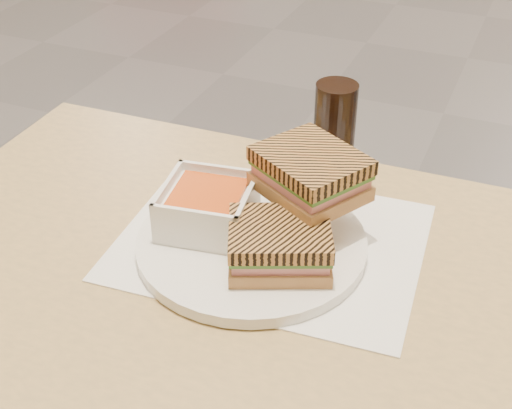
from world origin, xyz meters
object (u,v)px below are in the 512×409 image
at_px(main_table, 317,374).
at_px(cola_glass, 335,126).
at_px(panini_lower, 280,245).
at_px(plate, 252,243).
at_px(soup_bowl, 208,209).

distance_m(main_table, cola_glass, 0.38).
height_order(panini_lower, cola_glass, cola_glass).
xyz_separation_m(main_table, plate, (-0.12, 0.07, 0.12)).
xyz_separation_m(plate, cola_glass, (0.03, 0.25, 0.06)).
bearing_deg(cola_glass, soup_bowl, -111.84).
distance_m(plate, panini_lower, 0.07).
relative_size(soup_bowl, cola_glass, 0.96).
relative_size(panini_lower, cola_glass, 1.13).
bearing_deg(soup_bowl, main_table, -22.24).
distance_m(soup_bowl, cola_glass, 0.26).
distance_m(main_table, plate, 0.19).
bearing_deg(plate, cola_glass, 82.71).
bearing_deg(panini_lower, main_table, -29.64).
relative_size(main_table, plate, 4.03).
height_order(soup_bowl, panini_lower, soup_bowl).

